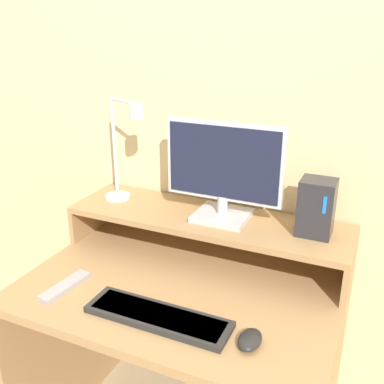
# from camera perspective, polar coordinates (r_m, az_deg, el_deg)

# --- Properties ---
(wall_back) EXTENTS (6.00, 0.05, 2.50)m
(wall_back) POSITION_cam_1_polar(r_m,az_deg,el_deg) (1.64, 4.52, 11.13)
(wall_back) COLOR beige
(wall_back) RESTS_ON ground_plane
(desk) EXTENTS (1.00, 0.71, 0.73)m
(desk) POSITION_cam_1_polar(r_m,az_deg,el_deg) (1.62, -1.25, -18.23)
(desk) COLOR #A87F51
(desk) RESTS_ON ground_plane
(monitor_shelf) EXTENTS (1.00, 0.29, 0.15)m
(monitor_shelf) POSITION_cam_1_polar(r_m,az_deg,el_deg) (1.60, 1.92, -3.89)
(monitor_shelf) COLOR #A87F51
(monitor_shelf) RESTS_ON desk
(monitor) EXTENTS (0.41, 0.17, 0.34)m
(monitor) POSITION_cam_1_polar(r_m,az_deg,el_deg) (1.52, 4.03, 2.69)
(monitor) COLOR #BCBCC1
(monitor) RESTS_ON monitor_shelf
(desk_lamp) EXTENTS (0.21, 0.13, 0.39)m
(desk_lamp) POSITION_cam_1_polar(r_m,az_deg,el_deg) (1.66, -8.62, 5.20)
(desk_lamp) COLOR silver
(desk_lamp) RESTS_ON monitor_shelf
(router_dock) EXTENTS (0.11, 0.10, 0.19)m
(router_dock) POSITION_cam_1_polar(r_m,az_deg,el_deg) (1.48, 15.52, -1.90)
(router_dock) COLOR #28282D
(router_dock) RESTS_ON monitor_shelf
(keyboard) EXTENTS (0.43, 0.12, 0.02)m
(keyboard) POSITION_cam_1_polar(r_m,az_deg,el_deg) (1.33, -4.35, -15.47)
(keyboard) COLOR #282828
(keyboard) RESTS_ON desk
(mouse) EXTENTS (0.06, 0.09, 0.03)m
(mouse) POSITION_cam_1_polar(r_m,az_deg,el_deg) (1.25, 7.38, -18.12)
(mouse) COLOR black
(mouse) RESTS_ON desk
(remote_control) EXTENTS (0.07, 0.19, 0.02)m
(remote_control) POSITION_cam_1_polar(r_m,az_deg,el_deg) (1.51, -15.84, -11.45)
(remote_control) COLOR #99999E
(remote_control) RESTS_ON desk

